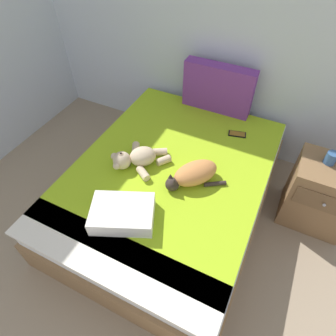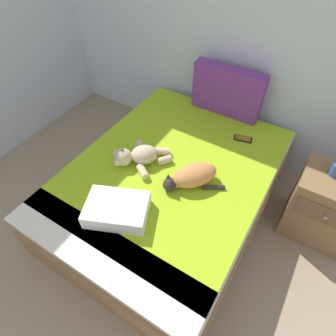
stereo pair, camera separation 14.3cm
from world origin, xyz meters
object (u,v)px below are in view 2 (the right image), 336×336
Objects in this scene: teddy_bear at (138,156)px; bed at (171,189)px; throw_pillow at (117,210)px; nightstand at (324,207)px; cat at (192,176)px; cell_phone at (243,139)px; patterned_cushion at (227,91)px.

bed is at bearing 16.03° from teddy_bear.
bed is 4.85× the size of throw_pillow.
nightstand is (1.20, 0.97, -0.25)m from throw_pillow.
cat reaches higher than cell_phone.
patterned_cushion is at bearing 99.54° from cat.
cat is at bearing 60.41° from throw_pillow.
cat is 0.97× the size of teddy_bear.
cat is at bearing -152.60° from nightstand.
cat is 2.52× the size of cell_phone.
cat is 1.06m from nightstand.
nightstand is at bearing 39.12° from throw_pillow.
cell_phone is at bearing 77.61° from cat.
bed is 4.63× the size of teddy_bear.
throw_pillow is 1.56m from nightstand.
cell_phone is at bearing 60.33° from bed.
patterned_cushion is 1.44m from throw_pillow.
bed is 3.07× the size of patterned_cushion.
teddy_bear is at bearing -176.41° from cat.
cell_phone is 0.82m from nightstand.
patterned_cushion reaches higher than cat.
cell_phone is (0.35, 0.61, 0.26)m from bed.
bed is 1.20m from nightstand.
cell_phone is 1.23m from throw_pillow.
nightstand is (0.77, -0.18, -0.20)m from cell_phone.
patterned_cushion is 1.23m from nightstand.
cat is 0.67× the size of nightstand.
teddy_bear is (-0.30, -0.96, -0.15)m from patterned_cushion.
patterned_cushion is at bearing 72.80° from teddy_bear.
patterned_cushion is 1.06× the size of nightstand.
bed is at bearing -119.67° from cell_phone.
nightstand is at bearing 27.40° from cat.
patterned_cushion reaches higher than nightstand.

